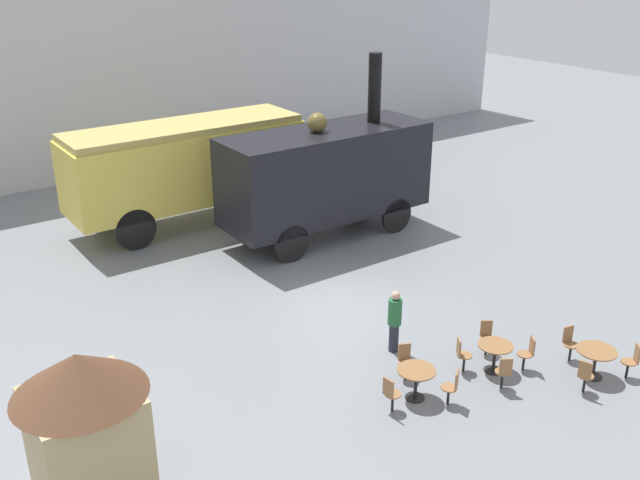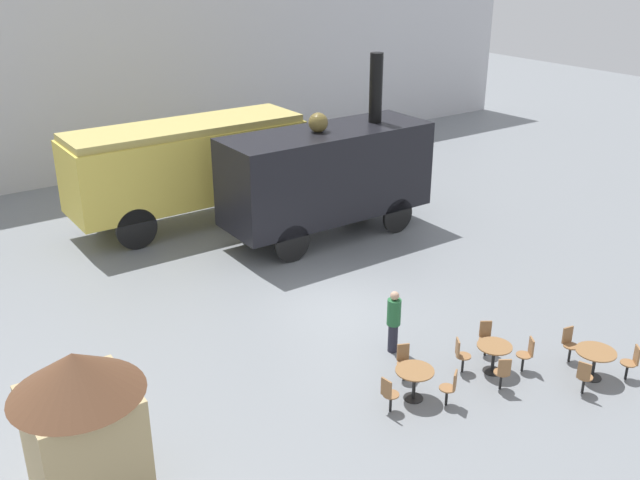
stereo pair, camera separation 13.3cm
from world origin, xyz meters
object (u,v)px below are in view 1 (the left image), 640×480
Objects in this scene: cafe_table_mid at (596,355)px; ticket_kiosk at (85,420)px; cafe_chair_0 at (504,371)px; steam_locomotive at (327,172)px; cafe_table_near at (495,351)px; passenger_coach_vintage at (186,163)px; visitor_person at (395,319)px; cafe_table_far at (416,376)px.

ticket_kiosk is at bearing 165.01° from cafe_table_mid.
cafe_chair_0 is (-2.14, 0.85, -0.07)m from cafe_table_mid.
cafe_table_near is (-1.69, -9.10, -1.71)m from steam_locomotive.
cafe_chair_0 is at bearing 158.35° from cafe_table_mid.
passenger_coach_vintage reaches higher than cafe_chair_0.
visitor_person is (-1.34, 2.04, 0.34)m from cafe_table_near.
cafe_table_mid is 1.05× the size of cafe_chair_0.
visitor_person is at bearing 123.20° from cafe_table_near.
steam_locomotive reaches higher than cafe_table_mid.
cafe_chair_0 reaches higher than cafe_table_far.
steam_locomotive is at bearing 90.12° from cafe_table_mid.
passenger_coach_vintage reaches higher than cafe_table_near.
cafe_chair_0 is at bearing -26.53° from cafe_table_far.
passenger_coach_vintage is 10.95m from visitor_person.
cafe_table_mid is 4.33m from cafe_table_far.
cafe_table_far is 0.52× the size of visitor_person.
cafe_table_far is at bearing -113.95° from steam_locomotive.
cafe_table_mid is at bearing -89.88° from steam_locomotive.
ticket_kiosk is at bearing 171.34° from cafe_table_near.
steam_locomotive is 8.27× the size of cafe_chair_0.
visitor_person is 0.55× the size of ticket_kiosk.
cafe_table_near is 2.28m from cafe_table_mid.
cafe_table_near is 0.50× the size of visitor_person.
passenger_coach_vintage is 9.70× the size of cafe_table_far.
visitor_person is (-3.05, 3.55, 0.31)m from cafe_table_mid.
passenger_coach_vintage is at bearing 97.09° from cafe_table_near.
steam_locomotive is at bearing 79.50° from cafe_table_near.
cafe_chair_0 is 0.53× the size of visitor_person.
steam_locomotive is at bearing -49.16° from passenger_coach_vintage.
ticket_kiosk is (-9.05, 1.38, 1.12)m from cafe_table_near.
cafe_table_near is 0.94× the size of cafe_chair_0.
cafe_chair_0 is at bearing -13.26° from ticket_kiosk.
steam_locomotive is 10.73m from cafe_table_mid.
cafe_table_mid is at bearing -49.33° from visitor_person.
steam_locomotive is at bearing 35.73° from ticket_kiosk.
cafe_table_mid is at bearing -41.30° from cafe_table_near.
cafe_chair_0 is 8.93m from ticket_kiosk.
steam_locomotive is 10.13m from cafe_chair_0.
visitor_person is 7.78m from ticket_kiosk.
cafe_table_near is 2.26m from cafe_table_far.
cafe_chair_0 is (1.82, -0.91, -0.07)m from cafe_table_far.
cafe_chair_0 is at bearing -102.23° from steam_locomotive.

